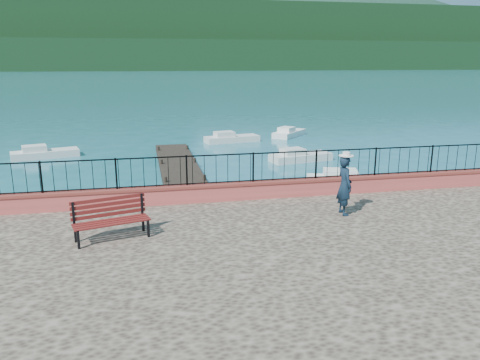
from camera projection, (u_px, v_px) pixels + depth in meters
name	position (u px, v px, depth m)	size (l,w,h in m)	color
ground	(296.00, 279.00, 12.57)	(2000.00, 2000.00, 0.00)	#19596B
parapet	(262.00, 189.00, 15.71)	(28.00, 0.46, 0.58)	#CD4F4A
railing	(262.00, 167.00, 15.52)	(27.00, 0.05, 0.95)	black
dock	(182.00, 174.00, 23.51)	(2.00, 16.00, 0.30)	#2D231C
far_forest	(144.00, 56.00, 294.72)	(900.00, 60.00, 18.00)	black
foothills	(142.00, 38.00, 348.38)	(900.00, 120.00, 44.00)	black
companion_hill	(320.00, 66.00, 587.61)	(448.00, 384.00, 180.00)	#142D23
park_bench	(112.00, 228.00, 12.04)	(2.01, 1.11, 1.06)	black
person	(345.00, 185.00, 13.88)	(0.65, 0.43, 1.79)	#0F202F
hat	(346.00, 154.00, 13.65)	(0.44, 0.44, 0.12)	white
boat_0	(144.00, 200.00, 18.32)	(3.63, 1.30, 0.80)	silver
boat_1	(354.00, 178.00, 21.79)	(4.34, 1.30, 0.80)	silver
boat_2	(301.00, 154.00, 27.30)	(3.63, 1.30, 0.80)	silver
boat_3	(45.00, 151.00, 28.30)	(3.84, 1.30, 0.80)	silver
boat_4	(232.00, 136.00, 33.73)	(3.91, 1.30, 0.80)	silver
boat_5	(289.00, 131.00, 36.25)	(3.48, 1.30, 0.80)	silver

